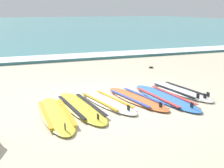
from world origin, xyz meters
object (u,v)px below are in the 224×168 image
at_px(surfboard_0, 56,114).
at_px(surfboard_4, 165,97).
at_px(surfboard_3, 136,99).
at_px(surfboard_2, 107,101).
at_px(surfboard_1, 81,107).
at_px(surfboard_5, 179,91).

relative_size(surfboard_0, surfboard_4, 0.94).
height_order(surfboard_3, surfboard_4, same).
bearing_deg(surfboard_2, surfboard_4, -7.63).
bearing_deg(surfboard_4, surfboard_2, 172.37).
relative_size(surfboard_2, surfboard_4, 0.90).
xyz_separation_m(surfboard_0, surfboard_2, (1.23, 0.45, 0.00)).
distance_m(surfboard_0, surfboard_4, 2.63).
relative_size(surfboard_1, surfboard_2, 1.09).
xyz_separation_m(surfboard_2, surfboard_3, (0.72, -0.04, -0.00)).
bearing_deg(surfboard_1, surfboard_4, -0.23).
distance_m(surfboard_3, surfboard_4, 0.69).
bearing_deg(surfboard_3, surfboard_5, 9.34).
distance_m(surfboard_0, surfboard_1, 0.64).
distance_m(surfboard_1, surfboard_4, 2.04).
height_order(surfboard_4, surfboard_5, same).
bearing_deg(surfboard_5, surfboard_3, -170.66).
bearing_deg(surfboard_2, surfboard_3, -3.28).
bearing_deg(surfboard_2, surfboard_0, -159.93).
bearing_deg(surfboard_2, surfboard_5, 4.93).
xyz_separation_m(surfboard_1, surfboard_2, (0.65, 0.18, 0.00)).
relative_size(surfboard_1, surfboard_5, 1.07).
bearing_deg(surfboard_5, surfboard_2, -175.07).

